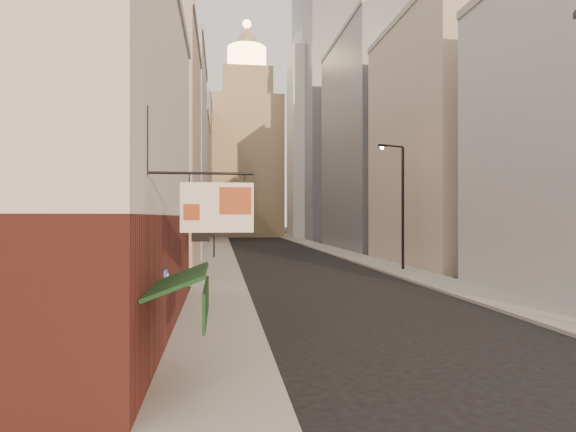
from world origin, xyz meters
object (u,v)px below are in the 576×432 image
object	(u,v)px
streetlamp_mid	(400,200)
traffic_light_left	(214,222)
white_tower	(312,136)
clock_tower	(247,151)

from	to	relation	value
streetlamp_mid	traffic_light_left	size ratio (longest dim) A/B	1.82
white_tower	traffic_light_left	size ratio (longest dim) A/B	8.30
white_tower	streetlamp_mid	bearing A→B (deg)	-93.79
clock_tower	white_tower	bearing A→B (deg)	-51.84
streetlamp_mid	traffic_light_left	xyz separation A→B (m)	(-13.55, 12.71, -1.75)
clock_tower	streetlamp_mid	distance (m)	67.85
streetlamp_mid	clock_tower	bearing A→B (deg)	73.58
clock_tower	streetlamp_mid	size ratio (longest dim) A/B	4.93
clock_tower	traffic_light_left	size ratio (longest dim) A/B	8.98
white_tower	traffic_light_left	world-z (taller)	white_tower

